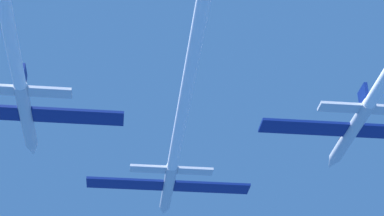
{
  "coord_description": "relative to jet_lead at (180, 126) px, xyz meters",
  "views": [
    {
      "loc": [
        -5.48,
        -68.2,
        -29.87
      ],
      "look_at": [
        -0.05,
        -17.01,
        0.12
      ],
      "focal_mm": 66.01,
      "sensor_mm": 36.0,
      "label": 1
    }
  ],
  "objects": [
    {
      "name": "jet_lead",
      "position": [
        0.0,
        0.0,
        0.0
      ],
      "size": [
        16.86,
        49.35,
        2.79
      ],
      "color": "silver"
    },
    {
      "name": "jet_left_wing",
      "position": [
        -13.36,
        -12.96,
        0.35
      ],
      "size": [
        16.86,
        49.18,
        2.79
      ],
      "color": "silver"
    }
  ]
}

